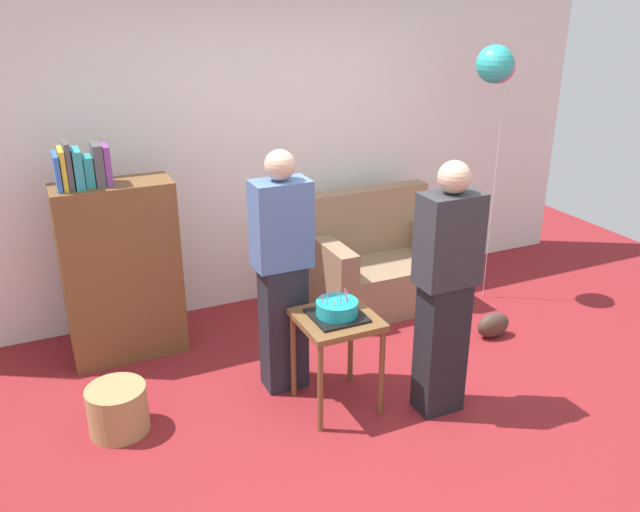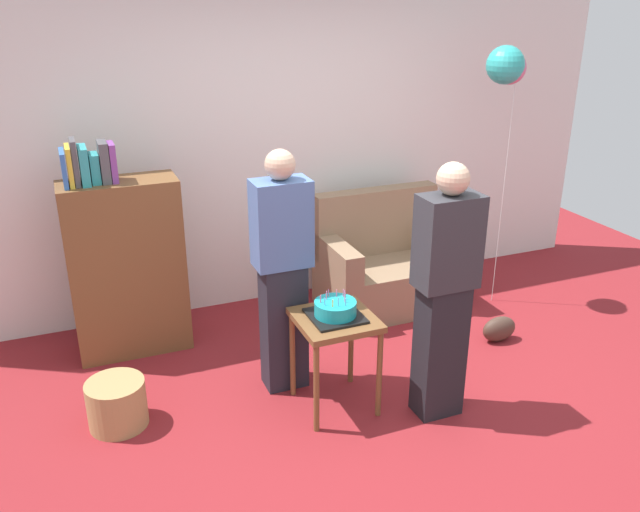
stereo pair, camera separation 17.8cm
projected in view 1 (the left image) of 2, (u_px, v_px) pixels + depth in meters
ground_plane at (392, 417)px, 4.15m from camera, size 8.00×8.00×0.00m
wall_back at (271, 142)px, 5.37m from camera, size 6.00×0.10×2.70m
couch at (378, 265)px, 5.57m from camera, size 1.10×0.70×0.96m
bookshelf at (120, 268)px, 4.65m from camera, size 0.80×0.36×1.61m
side_table at (337, 331)px, 4.09m from camera, size 0.48×0.48×0.64m
birthday_cake at (337, 309)px, 4.03m from camera, size 0.32×0.32×0.17m
person_blowing_candles at (282, 272)px, 4.19m from camera, size 0.36×0.22×1.63m
person_holding_cake at (445, 291)px, 3.94m from camera, size 0.36×0.22×1.63m
wicker_basket at (118, 409)px, 3.98m from camera, size 0.36×0.36×0.30m
handbag at (493, 325)px, 5.08m from camera, size 0.28×0.14×0.20m
balloon_bunch at (497, 65)px, 5.06m from camera, size 0.32×0.29×2.13m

